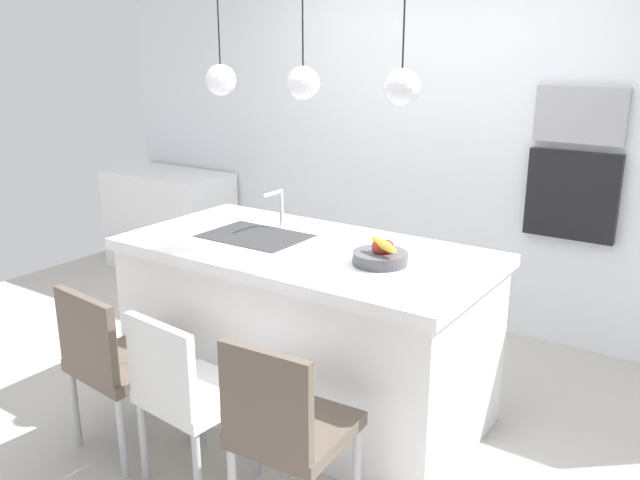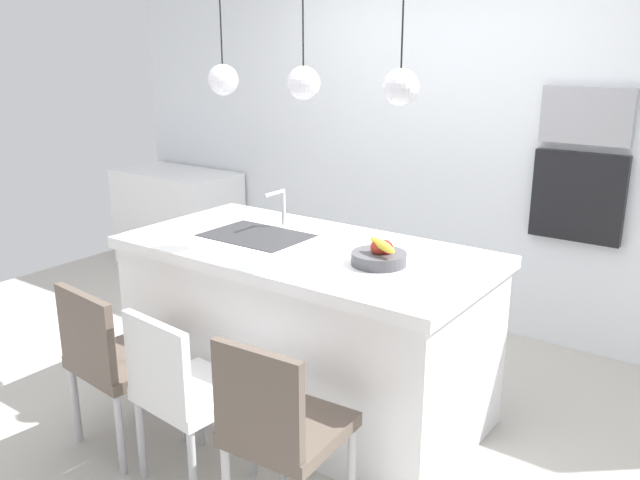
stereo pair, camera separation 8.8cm
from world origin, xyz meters
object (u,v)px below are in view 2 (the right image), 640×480
Objects in this scene: microwave at (587,116)px; chair_middle at (183,388)px; fruit_bowl at (380,255)px; chair_near at (113,357)px; oven at (578,197)px; chair_far at (280,426)px.

microwave is 2.84m from chair_middle.
chair_near is at bearing -139.49° from fruit_bowl.
microwave is at bearing 59.42° from chair_near.
oven is (0.47, 1.61, 0.05)m from fruit_bowl.
oven is 2.69m from chair_middle.
chair_near is at bearing -120.58° from microwave.
microwave is 0.50m from oven.
chair_middle is at bearing -120.89° from fruit_bowl.
chair_far is (-0.41, -2.46, -1.03)m from microwave.
chair_near is 0.97× the size of chair_far.
microwave reaches higher than chair_far.
oven reaches higher than chair_near.
microwave reaches higher than oven.
chair_near is 1.02× the size of chair_middle.
chair_far is at bearing -85.82° from fruit_bowl.
chair_middle is 0.56m from chair_far.
microwave is 2.69m from chair_far.
fruit_bowl is at bearing 40.51° from chair_near.
chair_middle is 0.95× the size of chair_far.
fruit_bowl is 0.97m from chair_far.
oven is at bearing 180.00° from microwave.
fruit_bowl reaches higher than chair_near.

